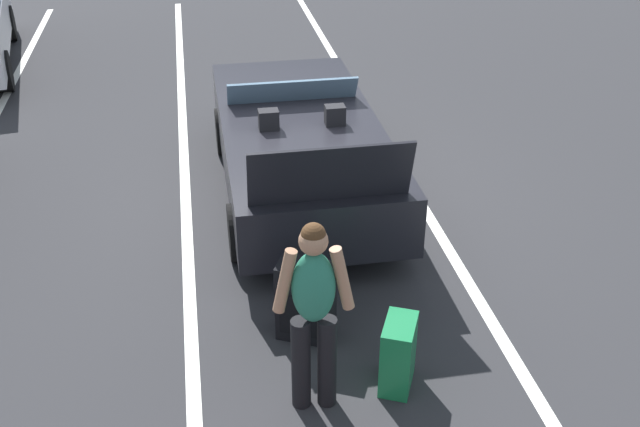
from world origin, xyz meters
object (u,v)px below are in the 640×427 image
at_px(suitcase_large_black, 306,301).
at_px(suitcase_medium_bright, 398,354).
at_px(traveler_person, 314,309).
at_px(convertible_car, 297,140).

distance_m(suitcase_large_black, suitcase_medium_bright, 0.97).
height_order(suitcase_large_black, traveler_person, traveler_person).
height_order(suitcase_medium_bright, traveler_person, traveler_person).
distance_m(suitcase_large_black, traveler_person, 1.00).
height_order(convertible_car, suitcase_medium_bright, convertible_car).
bearing_deg(convertible_car, traveler_person, 173.70).
bearing_deg(convertible_car, suitcase_medium_bright, -175.30).
bearing_deg(suitcase_medium_bright, traveler_person, -147.92).
xyz_separation_m(suitcase_large_black, suitcase_medium_bright, (-0.74, -0.63, -0.06)).
xyz_separation_m(convertible_car, suitcase_medium_bright, (-3.55, -0.28, -0.28)).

